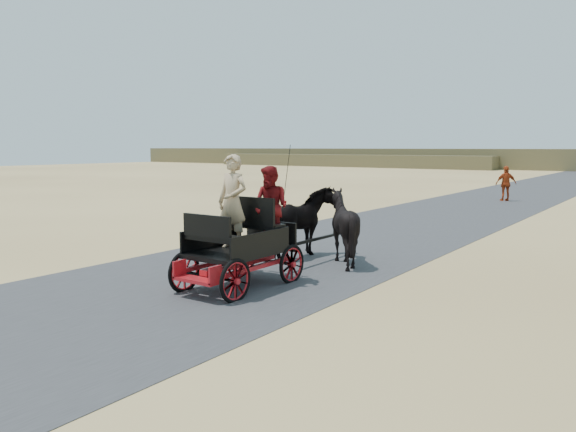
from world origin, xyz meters
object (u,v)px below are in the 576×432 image
Objects in this scene: carriage at (240,268)px; horse_right at (343,227)px; horse_left at (303,223)px; pedestrian at (506,184)px.

horse_right reaches higher than carriage.
carriage is 1.20× the size of horse_left.
carriage is at bearing 54.78° from pedestrian.
pedestrian is (0.23, 17.59, 0.02)m from horse_left.
horse_left is (-0.55, 3.00, 0.49)m from carriage.
horse_left is at bearing 0.00° from horse_right.
horse_left is at bearing 100.39° from carriage.
pedestrian reaches higher than horse_right.
horse_left is 1.18× the size of horse_right.
horse_left is 1.10m from horse_right.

